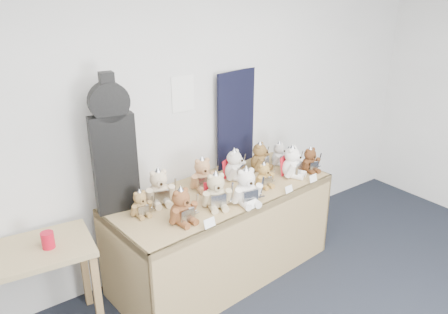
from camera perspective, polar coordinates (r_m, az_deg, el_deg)
room_shell at (r=3.64m, az=-5.37°, el=8.21°), size 6.00×6.00×6.00m
display_table at (r=3.65m, az=0.60°, el=-7.23°), size 1.97×0.96×0.80m
side_table at (r=3.31m, az=-24.55°, el=-12.99°), size 0.95×0.60×0.75m
guitar_case at (r=3.22m, az=-14.25°, el=1.35°), size 0.33×0.13×1.05m
navy_board at (r=4.06m, az=2.52°, el=5.26°), size 0.66×0.13×0.89m
red_cup at (r=3.19m, az=-22.02°, el=-10.02°), size 0.09×0.09×0.11m
teddy_front_far_left at (r=3.13m, az=-5.51°, el=-6.55°), size 0.25×0.21×0.30m
teddy_front_left at (r=3.32m, az=-1.05°, el=-4.58°), size 0.26×0.25×0.32m
teddy_front_centre at (r=3.37m, az=2.93°, el=-4.04°), size 0.27×0.24×0.33m
teddy_front_right at (r=3.68m, az=5.25°, el=-2.48°), size 0.19×0.15×0.23m
teddy_front_far_right at (r=3.88m, az=8.92°, el=-0.77°), size 0.26×0.25×0.31m
teddy_front_end at (r=4.02m, az=11.18°, el=-0.48°), size 0.21×0.17×0.25m
teddy_back_left at (r=3.41m, az=-8.45°, el=-4.07°), size 0.26×0.23×0.32m
teddy_back_centre_left at (r=3.61m, az=-2.79°, el=-2.37°), size 0.25×0.23×0.31m
teddy_back_centre_right at (r=3.79m, az=1.42°, el=-1.18°), size 0.25×0.24×0.30m
teddy_back_right at (r=3.99m, az=4.75°, el=-0.06°), size 0.24×0.24×0.29m
teddy_back_end at (r=4.12m, az=7.25°, el=0.31°), size 0.21×0.18×0.25m
teddy_back_far_left at (r=3.28m, az=-10.84°, el=-6.08°), size 0.18×0.14×0.23m
entry_card_a at (r=3.09m, az=-1.90°, el=-8.60°), size 0.10×0.03×0.07m
entry_card_b at (r=3.33m, az=3.64°, el=-6.23°), size 0.10×0.03×0.07m
entry_card_c at (r=3.61m, az=8.47°, el=-4.18°), size 0.08×0.02×0.06m
entry_card_d at (r=3.84m, az=11.57°, el=-2.74°), size 0.09×0.03×0.06m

